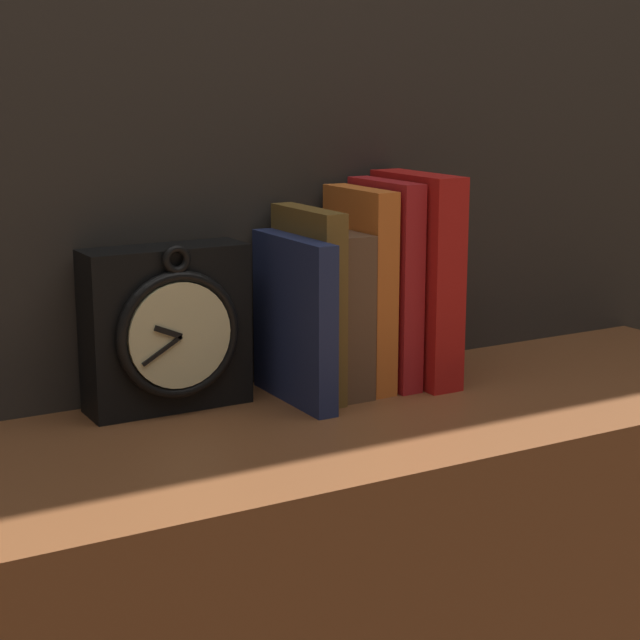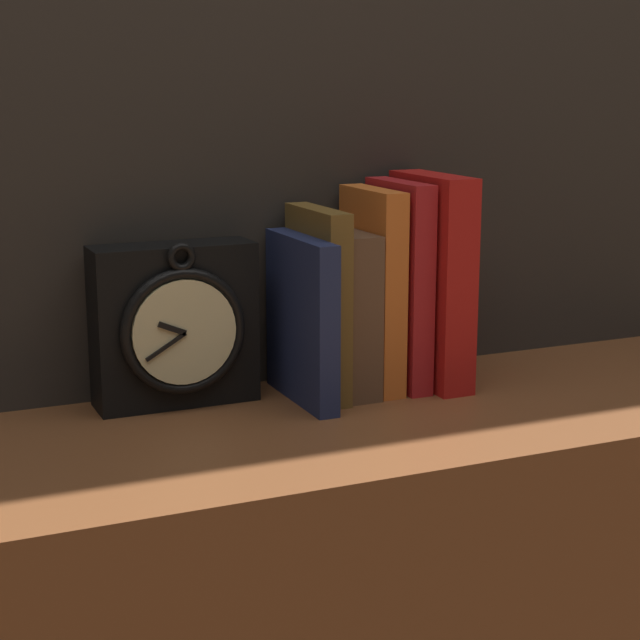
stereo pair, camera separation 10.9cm
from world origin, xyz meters
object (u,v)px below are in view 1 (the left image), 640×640
clock (168,329)px  book_slot0_navy (294,320)px  book_slot2_brown (334,311)px  book_slot3_orange (360,289)px  book_slot1_brown (308,303)px  book_slot4_red (385,283)px  book_slot5_red (416,278)px

clock → book_slot0_navy: (0.13, -0.04, 0.00)m
book_slot2_brown → book_slot3_orange: size_ratio=0.80×
book_slot1_brown → book_slot3_orange: book_slot3_orange is taller
book_slot2_brown → clock: bearing=172.2°
clock → book_slot4_red: bearing=-5.9°
book_slot1_brown → book_slot5_red: bearing=-2.6°
clock → book_slot3_orange: 0.23m
book_slot0_navy → book_slot3_orange: book_slot3_orange is taller
book_slot2_brown → book_slot5_red: 0.11m
book_slot2_brown → book_slot4_red: book_slot4_red is taller
book_slot2_brown → book_slot5_red: bearing=-4.9°
book_slot4_red → book_slot5_red: (0.04, -0.01, 0.00)m
book_slot3_orange → book_slot2_brown: bearing=-178.1°
clock → book_slot2_brown: 0.19m
book_slot5_red → book_slot1_brown: bearing=177.4°
book_slot0_navy → book_slot1_brown: (0.03, 0.01, 0.01)m
book_slot4_red → book_slot2_brown: bearing=179.3°
book_slot2_brown → book_slot5_red: size_ratio=0.76×
clock → book_slot1_brown: book_slot1_brown is taller
clock → book_slot2_brown: (0.19, -0.03, 0.00)m
book_slot3_orange → book_slot5_red: (0.07, -0.01, 0.01)m
clock → book_slot5_red: (0.30, -0.04, 0.03)m
book_slot3_orange → book_slot4_red: 0.03m
book_slot1_brown → book_slot3_orange: bearing=3.1°
book_slot3_orange → clock: bearing=173.7°
book_slot5_red → book_slot0_navy: bearing=-177.8°
book_slot3_orange → book_slot1_brown: bearing=-176.9°
book_slot2_brown → book_slot1_brown: bearing=-175.7°
book_slot1_brown → book_slot2_brown: (0.03, 0.00, -0.01)m
clock → book_slot5_red: size_ratio=0.75×
book_slot3_orange → book_slot5_red: 0.07m
book_slot4_red → clock: bearing=174.1°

